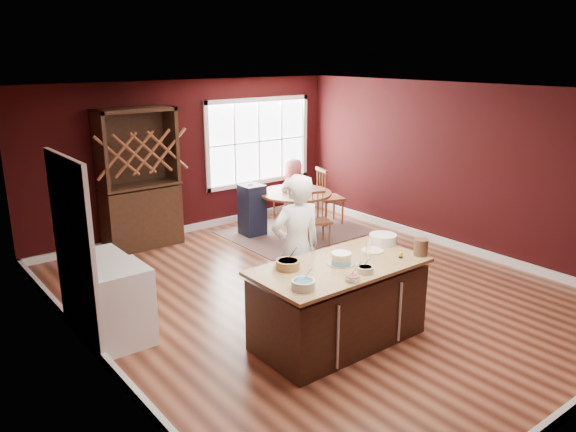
# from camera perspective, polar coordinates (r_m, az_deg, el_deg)

# --- Properties ---
(room_shell) EXTENTS (7.00, 7.00, 7.00)m
(room_shell) POSITION_cam_1_polar(r_m,az_deg,el_deg) (7.31, 3.05, 2.06)
(room_shell) COLOR brown
(room_shell) RESTS_ON ground
(window) EXTENTS (2.36, 0.10, 1.66)m
(window) POSITION_cam_1_polar(r_m,az_deg,el_deg) (10.87, -3.03, 7.57)
(window) COLOR white
(window) RESTS_ON room_shell
(doorway) EXTENTS (0.08, 1.26, 2.13)m
(doorway) POSITION_cam_1_polar(r_m,az_deg,el_deg) (6.52, -20.88, -3.79)
(doorway) COLOR white
(doorway) RESTS_ON room_shell
(kitchen_island) EXTENTS (1.95, 1.02, 0.92)m
(kitchen_island) POSITION_cam_1_polar(r_m,az_deg,el_deg) (6.35, 5.15, -8.99)
(kitchen_island) COLOR black
(kitchen_island) RESTS_ON ground
(dining_table) EXTENTS (1.30, 1.30, 0.75)m
(dining_table) POSITION_cam_1_polar(r_m,az_deg,el_deg) (10.06, 0.75, 1.25)
(dining_table) COLOR olive
(dining_table) RESTS_ON ground
(baker) EXTENTS (0.72, 0.54, 1.81)m
(baker) POSITION_cam_1_polar(r_m,az_deg,el_deg) (6.68, 0.85, -3.32)
(baker) COLOR white
(baker) RESTS_ON ground
(layer_cake) EXTENTS (0.31, 0.31, 0.13)m
(layer_cake) POSITION_cam_1_polar(r_m,az_deg,el_deg) (6.17, 5.42, -4.31)
(layer_cake) COLOR white
(layer_cake) RESTS_ON kitchen_island
(bowl_blue) EXTENTS (0.24, 0.24, 0.09)m
(bowl_blue) POSITION_cam_1_polar(r_m,az_deg,el_deg) (5.52, 1.56, -6.98)
(bowl_blue) COLOR white
(bowl_blue) RESTS_ON kitchen_island
(bowl_yellow) EXTENTS (0.26, 0.26, 0.10)m
(bowl_yellow) POSITION_cam_1_polar(r_m,az_deg,el_deg) (6.00, -0.01, -4.96)
(bowl_yellow) COLOR #A86E3E
(bowl_yellow) RESTS_ON kitchen_island
(bowl_pink) EXTENTS (0.16, 0.16, 0.06)m
(bowl_pink) POSITION_cam_1_polar(r_m,az_deg,el_deg) (5.74, 6.61, -6.30)
(bowl_pink) COLOR silver
(bowl_pink) RESTS_ON kitchen_island
(bowl_olive) EXTENTS (0.17, 0.17, 0.07)m
(bowl_olive) POSITION_cam_1_polar(r_m,az_deg,el_deg) (5.97, 7.85, -5.41)
(bowl_olive) COLOR beige
(bowl_olive) RESTS_ON kitchen_island
(drinking_glass) EXTENTS (0.08, 0.08, 0.16)m
(drinking_glass) POSITION_cam_1_polar(r_m,az_deg,el_deg) (6.43, 8.20, -3.39)
(drinking_glass) COLOR silver
(drinking_glass) RESTS_ON kitchen_island
(dinner_plate) EXTENTS (0.26, 0.26, 0.02)m
(dinner_plate) POSITION_cam_1_polar(r_m,az_deg,el_deg) (6.61, 8.58, -3.50)
(dinner_plate) COLOR beige
(dinner_plate) RESTS_ON kitchen_island
(white_tub) EXTENTS (0.33, 0.33, 0.11)m
(white_tub) POSITION_cam_1_polar(r_m,az_deg,el_deg) (6.88, 9.61, -2.31)
(white_tub) COLOR silver
(white_tub) RESTS_ON kitchen_island
(stoneware_crock) EXTENTS (0.16, 0.16, 0.19)m
(stoneware_crock) POSITION_cam_1_polar(r_m,az_deg,el_deg) (6.56, 13.35, -3.11)
(stoneware_crock) COLOR brown
(stoneware_crock) RESTS_ON kitchen_island
(toy_figurine) EXTENTS (0.05, 0.05, 0.08)m
(toy_figurine) POSITION_cam_1_polar(r_m,az_deg,el_deg) (6.43, 11.39, -3.91)
(toy_figurine) COLOR #E9C603
(toy_figurine) RESTS_ON kitchen_island
(rug) EXTENTS (2.42, 1.87, 0.01)m
(rug) POSITION_cam_1_polar(r_m,az_deg,el_deg) (10.21, 0.74, -1.62)
(rug) COLOR brown
(rug) RESTS_ON ground
(chair_east) EXTENTS (0.54, 0.56, 1.09)m
(chair_east) POSITION_cam_1_polar(r_m,az_deg,el_deg) (10.63, 4.33, 2.10)
(chair_east) COLOR olive
(chair_east) RESTS_ON ground
(chair_south) EXTENTS (0.48, 0.47, 0.91)m
(chair_south) POSITION_cam_1_polar(r_m,az_deg,el_deg) (9.44, 3.12, -0.29)
(chair_south) COLOR #975732
(chair_south) RESTS_ON ground
(chair_north) EXTENTS (0.44, 0.42, 0.93)m
(chair_north) POSITION_cam_1_polar(r_m,az_deg,el_deg) (10.89, -0.33, 2.05)
(chair_north) COLOR brown
(chair_north) RESTS_ON ground
(seated_woman) EXTENTS (0.73, 0.69, 1.26)m
(seated_woman) POSITION_cam_1_polar(r_m,az_deg,el_deg) (10.55, 0.55, 2.50)
(seated_woman) COLOR #C55661
(seated_woman) RESTS_ON ground
(high_chair) EXTENTS (0.39, 0.39, 0.95)m
(high_chair) POSITION_cam_1_polar(r_m,az_deg,el_deg) (9.97, -3.66, 0.73)
(high_chair) COLOR #1A1C32
(high_chair) RESTS_ON ground
(toddler) EXTENTS (0.18, 0.14, 0.26)m
(toddler) POSITION_cam_1_polar(r_m,az_deg,el_deg) (9.83, -3.94, 2.51)
(toddler) COLOR #8CA5BF
(toddler) RESTS_ON high_chair
(table_plate) EXTENTS (0.21, 0.21, 0.02)m
(table_plate) POSITION_cam_1_polar(r_m,az_deg,el_deg) (10.06, 2.05, 2.56)
(table_plate) COLOR beige
(table_plate) RESTS_ON dining_table
(table_cup) EXTENTS (0.15, 0.15, 0.09)m
(table_cup) POSITION_cam_1_polar(r_m,az_deg,el_deg) (9.98, -0.36, 2.68)
(table_cup) COLOR silver
(table_cup) RESTS_ON dining_table
(hutch) EXTENTS (1.26, 0.52, 2.31)m
(hutch) POSITION_cam_1_polar(r_m,az_deg,el_deg) (9.49, -14.90, 3.62)
(hutch) COLOR #321B12
(hutch) RESTS_ON ground
(washer) EXTENTS (0.62, 0.60, 0.90)m
(washer) POSITION_cam_1_polar(r_m,az_deg,el_deg) (6.55, -16.73, -8.75)
(washer) COLOR white
(washer) RESTS_ON ground
(dryer) EXTENTS (0.60, 0.58, 0.87)m
(dryer) POSITION_cam_1_polar(r_m,az_deg,el_deg) (7.11, -18.66, -7.02)
(dryer) COLOR white
(dryer) RESTS_ON ground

